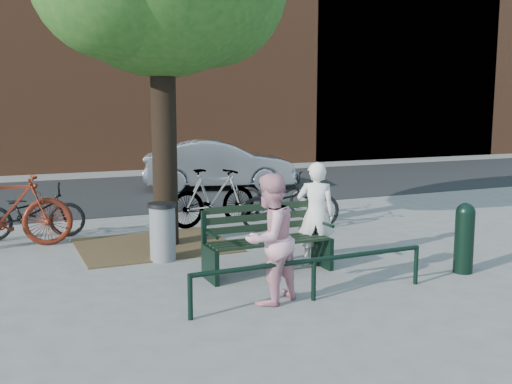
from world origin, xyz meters
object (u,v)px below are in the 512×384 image
park_bench (266,238)px  bicycle_c (291,203)px  bollard (464,236)px  litter_bin (163,231)px  person_left (316,214)px  parked_car (219,165)px  person_right (270,239)px

park_bench → bicycle_c: 2.85m
bollard → litter_bin: bearing=146.7°
person_left → parked_car: bearing=-66.4°
litter_bin → parked_car: (3.48, 6.77, 0.25)m
bollard → bicycle_c: 3.57m
person_left → bollard: size_ratio=1.54×
litter_bin → person_left: bearing=-31.1°
person_left → bicycle_c: person_left is taller
park_bench → bicycle_c: bicycle_c is taller
person_right → litter_bin: 2.42m
bicycle_c → parked_car: size_ratio=0.46×
parked_car → person_right: bearing=179.0°
person_right → bollard: person_right is taller
person_left → bollard: 2.02m
bicycle_c → parked_car: parked_car is taller
person_right → bicycle_c: size_ratio=0.79×
park_bench → bollard: 2.69m
litter_bin → bicycle_c: bicycle_c is taller
person_left → parked_car: person_left is taller
park_bench → bollard: size_ratio=1.81×
park_bench → bicycle_c: bearing=55.2°
person_left → parked_car: size_ratio=0.36×
bollard → litter_bin: 4.25m
park_bench → person_left: size_ratio=1.17×
litter_bin → bicycle_c: bearing=22.8°
person_right → bollard: (2.93, -0.01, -0.23)m
parked_car → bollard: bearing=-163.1°
bollard → bicycle_c: (-0.81, 3.48, -0.02)m
park_bench → litter_bin: bearing=133.0°
park_bench → bollard: bearing=-25.0°
person_right → park_bench: bearing=-138.2°
litter_bin → bicycle_c: (2.74, 1.15, 0.06)m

